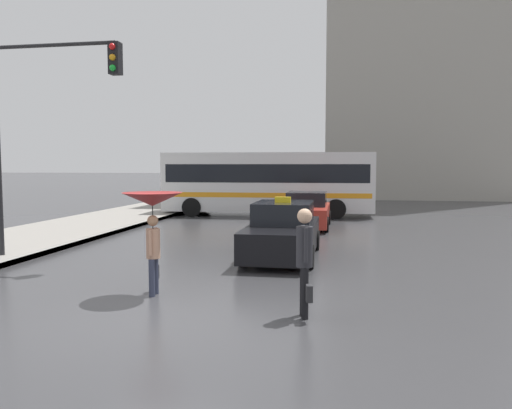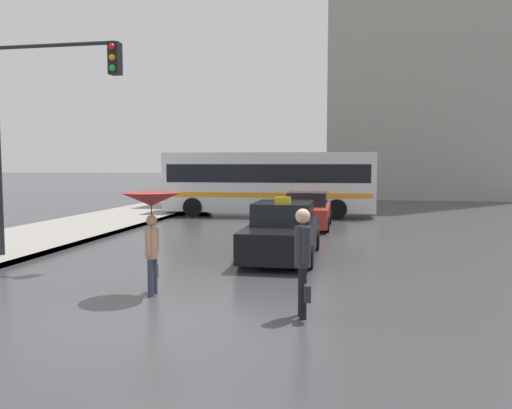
# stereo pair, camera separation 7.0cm
# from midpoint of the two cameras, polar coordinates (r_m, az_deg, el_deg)

# --- Properties ---
(ground_plane) EXTENTS (300.00, 300.00, 0.00)m
(ground_plane) POSITION_cam_midpoint_polar(r_m,az_deg,el_deg) (8.72, -11.19, -12.85)
(ground_plane) COLOR #38383A
(taxi) EXTENTS (1.91, 4.57, 1.70)m
(taxi) POSITION_cam_midpoint_polar(r_m,az_deg,el_deg) (14.10, 2.96, -3.18)
(taxi) COLOR black
(taxi) RESTS_ON ground_plane
(sedan_red) EXTENTS (1.91, 4.21, 1.47)m
(sedan_red) POSITION_cam_midpoint_polar(r_m,az_deg,el_deg) (20.84, 5.71, -0.78)
(sedan_red) COLOR #A52D23
(sedan_red) RESTS_ON ground_plane
(city_bus) EXTENTS (10.66, 2.97, 3.21)m
(city_bus) POSITION_cam_midpoint_polar(r_m,az_deg,el_deg) (25.58, 1.29, 2.72)
(city_bus) COLOR silver
(city_bus) RESTS_ON ground_plane
(pedestrian_with_umbrella) EXTENTS (1.18, 1.18, 2.05)m
(pedestrian_with_umbrella) POSITION_cam_midpoint_polar(r_m,az_deg,el_deg) (10.03, -11.93, -0.52)
(pedestrian_with_umbrella) COLOR #2D3347
(pedestrian_with_umbrella) RESTS_ON ground_plane
(pedestrian_man) EXTENTS (0.34, 0.56, 1.86)m
(pedestrian_man) POSITION_cam_midpoint_polar(r_m,az_deg,el_deg) (8.50, 5.34, -5.74)
(pedestrian_man) COLOR black
(pedestrian_man) RESTS_ON ground_plane
(traffic_light) EXTENTS (3.62, 0.38, 5.97)m
(traffic_light) POSITION_cam_midpoint_polar(r_m,az_deg,el_deg) (14.35, -23.26, 10.35)
(traffic_light) COLOR black
(traffic_light) RESTS_ON ground_plane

